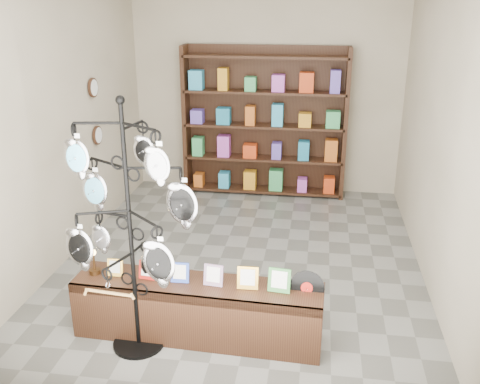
# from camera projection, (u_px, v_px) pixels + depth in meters

# --- Properties ---
(ground) EXTENTS (5.00, 5.00, 0.00)m
(ground) POSITION_uv_depth(u_px,v_px,m) (242.00, 259.00, 6.17)
(ground) COLOR slate
(ground) RESTS_ON ground
(room_envelope) EXTENTS (5.00, 5.00, 5.00)m
(room_envelope) POSITION_uv_depth(u_px,v_px,m) (242.00, 100.00, 5.53)
(room_envelope) COLOR #BDAF98
(room_envelope) RESTS_ON ground
(display_tree) EXTENTS (1.12, 1.06, 2.18)m
(display_tree) POSITION_uv_depth(u_px,v_px,m) (129.00, 211.00, 4.23)
(display_tree) COLOR black
(display_tree) RESTS_ON ground
(front_shelf) EXTENTS (2.19, 0.53, 0.77)m
(front_shelf) POSITION_uv_depth(u_px,v_px,m) (198.00, 310.00, 4.70)
(front_shelf) COLOR black
(front_shelf) RESTS_ON ground
(back_shelving) EXTENTS (2.42, 0.36, 2.20)m
(back_shelving) POSITION_uv_depth(u_px,v_px,m) (264.00, 127.00, 7.94)
(back_shelving) COLOR black
(back_shelving) RESTS_ON ground
(wall_clocks) EXTENTS (0.03, 0.24, 0.84)m
(wall_clocks) POSITION_uv_depth(u_px,v_px,m) (95.00, 112.00, 6.67)
(wall_clocks) COLOR black
(wall_clocks) RESTS_ON ground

